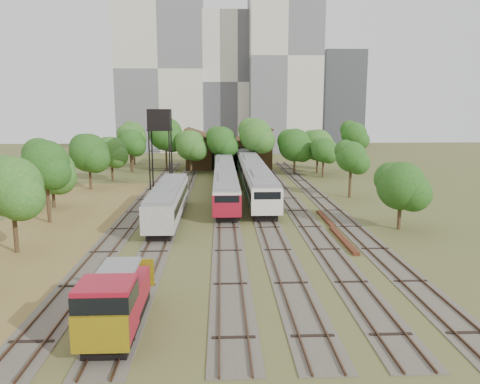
{
  "coord_description": "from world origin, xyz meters",
  "views": [
    {
      "loc": [
        -2.6,
        -33.13,
        11.43
      ],
      "look_at": [
        -0.53,
        16.22,
        2.5
      ],
      "focal_mm": 35.0,
      "sensor_mm": 36.0,
      "label": 1
    }
  ],
  "objects_px": {
    "shunter_locomotive": "(115,304)",
    "water_tower": "(160,122)",
    "railcar_green_set": "(251,169)",
    "railcar_red_set": "(225,180)"
  },
  "relations": [
    {
      "from": "shunter_locomotive",
      "to": "water_tower",
      "type": "height_order",
      "value": "water_tower"
    },
    {
      "from": "water_tower",
      "to": "railcar_red_set",
      "type": "bearing_deg",
      "value": -26.43
    },
    {
      "from": "railcar_red_set",
      "to": "water_tower",
      "type": "relative_size",
      "value": 3.08
    },
    {
      "from": "railcar_red_set",
      "to": "railcar_green_set",
      "type": "bearing_deg",
      "value": 66.17
    },
    {
      "from": "railcar_green_set",
      "to": "water_tower",
      "type": "relative_size",
      "value": 4.63
    },
    {
      "from": "railcar_green_set",
      "to": "water_tower",
      "type": "distance_m",
      "value": 15.69
    },
    {
      "from": "railcar_red_set",
      "to": "shunter_locomotive",
      "type": "relative_size",
      "value": 4.27
    },
    {
      "from": "railcar_red_set",
      "to": "shunter_locomotive",
      "type": "xyz_separation_m",
      "value": [
        -6.0,
        -39.44,
        -0.26
      ]
    },
    {
      "from": "railcar_red_set",
      "to": "water_tower",
      "type": "distance_m",
      "value": 12.66
    },
    {
      "from": "railcar_green_set",
      "to": "water_tower",
      "type": "height_order",
      "value": "water_tower"
    }
  ]
}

